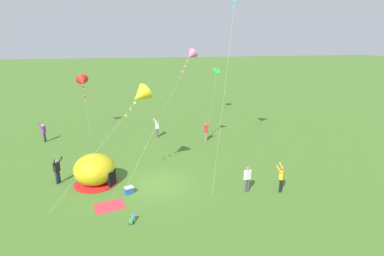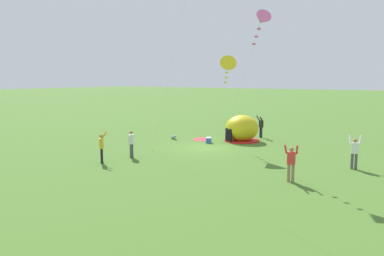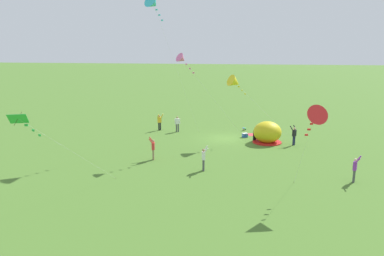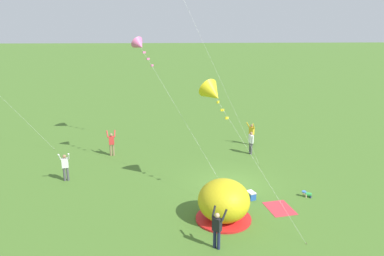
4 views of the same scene
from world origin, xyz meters
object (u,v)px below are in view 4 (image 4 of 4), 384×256
at_px(popup_tent, 224,201).
at_px(person_arms_raised, 251,133).
at_px(person_center_field, 251,142).
at_px(kite_yellow, 213,93).
at_px(toddler_crawling, 307,194).
at_px(person_near_tent, 112,143).
at_px(kite_pink, 140,45).
at_px(person_strolling, 217,228).
at_px(cooler_box, 251,195).
at_px(person_with_toddler, 65,166).

relative_size(popup_tent, person_arms_raised, 1.49).
xyz_separation_m(person_center_field, kite_yellow, (-6.25, 3.57, 4.89)).
xyz_separation_m(toddler_crawling, person_center_field, (7.25, 1.79, 0.79)).
relative_size(popup_tent, toddler_crawling, 5.13).
height_order(person_near_tent, kite_yellow, kite_yellow).
height_order(popup_tent, person_arms_raised, popup_tent).
height_order(person_center_field, person_arms_raised, person_arms_raised).
bearing_deg(toddler_crawling, popup_tent, 113.89).
bearing_deg(kite_pink, person_strolling, -158.67).
distance_m(cooler_box, kite_yellow, 6.11).
distance_m(person_near_tent, kite_yellow, 10.50).
height_order(person_strolling, kite_yellow, kite_yellow).
height_order(person_arms_raised, kite_pink, kite_pink).
relative_size(cooler_box, person_arms_raised, 0.33).
bearing_deg(person_near_tent, toddler_crawling, -121.38).
bearing_deg(person_near_tent, kite_yellow, -133.37).
distance_m(cooler_box, person_with_toddler, 11.48).
height_order(cooler_box, person_near_tent, person_near_tent).
height_order(cooler_box, toddler_crawling, cooler_box).
bearing_deg(person_arms_raised, person_with_toddler, 116.32).
bearing_deg(cooler_box, person_near_tent, 49.88).
bearing_deg(cooler_box, person_arms_raised, -11.46).
bearing_deg(cooler_box, kite_pink, 49.53).
distance_m(cooler_box, person_arms_raised, 9.67).
bearing_deg(person_near_tent, kite_pink, -129.20).
relative_size(cooler_box, person_strolling, 0.33).
height_order(cooler_box, person_arms_raised, person_arms_raised).
xyz_separation_m(toddler_crawling, person_strolling, (-4.71, 5.69, 0.82)).
relative_size(popup_tent, kite_yellow, 0.42).
xyz_separation_m(kite_yellow, kite_pink, (4.35, 4.26, 2.31)).
distance_m(person_arms_raised, kite_pink, 11.67).
bearing_deg(kite_pink, kite_yellow, -135.59).
bearing_deg(popup_tent, person_strolling, 165.82).
xyz_separation_m(cooler_box, kite_pink, (5.44, 6.38, 7.94)).
relative_size(toddler_crawling, kite_pink, 0.06).
bearing_deg(kite_yellow, popup_tent, -174.89).
height_order(popup_tent, person_center_field, popup_tent).
relative_size(popup_tent, person_near_tent, 1.49).
height_order(toddler_crawling, kite_pink, kite_pink).
distance_m(person_near_tent, person_center_field, 10.34).
xyz_separation_m(person_near_tent, person_center_field, (-0.15, -10.34, -0.03)).
height_order(popup_tent, kite_pink, kite_pink).
relative_size(popup_tent, person_with_toddler, 1.49).
relative_size(toddler_crawling, person_arms_raised, 0.29).
bearing_deg(cooler_box, toddler_crawling, -88.32).
bearing_deg(person_strolling, kite_pink, 21.33).
height_order(popup_tent, person_strolling, popup_tent).
bearing_deg(popup_tent, cooler_box, -40.40).
relative_size(person_strolling, person_with_toddler, 1.00).
distance_m(person_with_toddler, person_center_field, 13.21).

